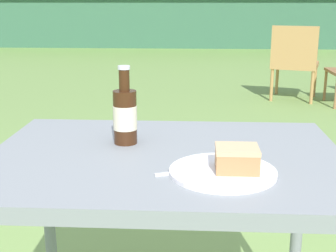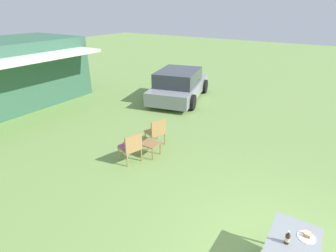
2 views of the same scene
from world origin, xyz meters
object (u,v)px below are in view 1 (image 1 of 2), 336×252
object	(u,v)px
patio_table	(166,179)
cola_bottle_near	(125,115)
cake_on_plate	(229,166)
wicker_chair_cushioned	(295,59)

from	to	relation	value
patio_table	cola_bottle_near	distance (m)	0.22
cake_on_plate	patio_table	bearing A→B (deg)	138.60
patio_table	cake_on_plate	xyz separation A→B (m)	(0.16, -0.14, 0.09)
wicker_chair_cushioned	cake_on_plate	xyz separation A→B (m)	(-1.05, -4.31, 0.28)
wicker_chair_cushioned	patio_table	xyz separation A→B (m)	(-1.20, -4.17, 0.19)
wicker_chair_cushioned	cake_on_plate	size ratio (longest dim) A/B	3.31
wicker_chair_cushioned	patio_table	distance (m)	4.34
cola_bottle_near	wicker_chair_cushioned	bearing A→B (deg)	72.02
patio_table	cola_bottle_near	xyz separation A→B (m)	(-0.12, 0.09, 0.16)
patio_table	cake_on_plate	world-z (taller)	cake_on_plate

